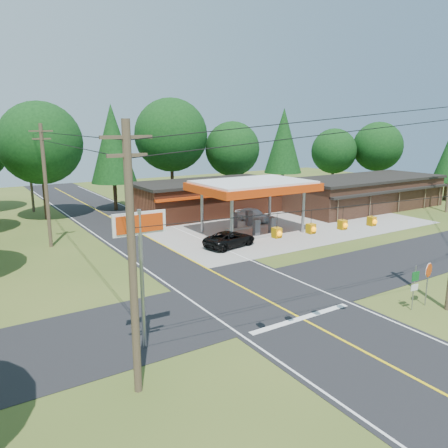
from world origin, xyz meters
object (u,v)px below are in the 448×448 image
gas_canopy (253,187)px  big_stop_sign (141,248)px  suv_car (230,239)px  octagonal_stop_sign (428,274)px  sedan_car (253,215)px

gas_canopy → big_stop_sign: bearing=-138.6°
suv_car → octagonal_stop_sign: octagonal_stop_sign is taller
suv_car → octagonal_stop_sign: size_ratio=1.88×
octagonal_stop_sign → suv_car: bearing=98.9°
sedan_car → gas_canopy: bearing=-143.0°
big_stop_sign → gas_canopy: bearing=41.4°
gas_canopy → sedan_car: bearing=53.1°
gas_canopy → sedan_car: 6.14m
suv_car → sedan_car: (7.50, 7.00, 0.05)m
suv_car → sedan_car: size_ratio=1.13×
sedan_car → big_stop_sign: (-20.00, -19.01, 3.95)m
big_stop_sign → octagonal_stop_sign: (15.00, -4.00, -2.79)m
suv_car → sedan_car: 10.26m
big_stop_sign → octagonal_stop_sign: 15.77m
gas_canopy → big_stop_sign: big_stop_sign is taller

